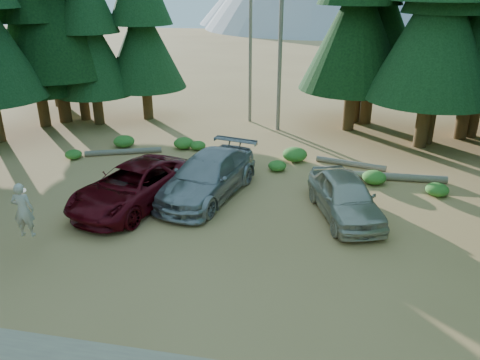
{
  "coord_description": "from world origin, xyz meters",
  "views": [
    {
      "loc": [
        3.85,
        -13.1,
        8.33
      ],
      "look_at": [
        0.64,
        3.32,
        1.25
      ],
      "focal_mm": 35.0,
      "sensor_mm": 36.0,
      "label": 1
    }
  ],
  "objects_px": {
    "silver_minivan_center": "(208,176)",
    "silver_minivan_right": "(345,196)",
    "log_left": "(124,152)",
    "log_right": "(386,176)",
    "log_mid": "(350,164)",
    "frisbee_player": "(23,210)",
    "red_pickup": "(134,186)"
  },
  "relations": [
    {
      "from": "silver_minivan_right",
      "to": "frisbee_player",
      "type": "relative_size",
      "value": 2.52
    },
    {
      "from": "silver_minivan_center",
      "to": "silver_minivan_right",
      "type": "height_order",
      "value": "silver_minivan_center"
    },
    {
      "from": "silver_minivan_right",
      "to": "red_pickup",
      "type": "bearing_deg",
      "value": 166.07
    },
    {
      "from": "red_pickup",
      "to": "log_left",
      "type": "height_order",
      "value": "red_pickup"
    },
    {
      "from": "log_left",
      "to": "log_right",
      "type": "distance_m",
      "value": 13.26
    },
    {
      "from": "silver_minivan_center",
      "to": "silver_minivan_right",
      "type": "relative_size",
      "value": 1.25
    },
    {
      "from": "red_pickup",
      "to": "log_mid",
      "type": "xyz_separation_m",
      "value": [
        8.68,
        6.08,
        -0.69
      ]
    },
    {
      "from": "log_left",
      "to": "log_right",
      "type": "relative_size",
      "value": 0.74
    },
    {
      "from": "red_pickup",
      "to": "silver_minivan_right",
      "type": "bearing_deg",
      "value": 20.33
    },
    {
      "from": "red_pickup",
      "to": "log_mid",
      "type": "height_order",
      "value": "red_pickup"
    },
    {
      "from": "silver_minivan_center",
      "to": "log_left",
      "type": "height_order",
      "value": "silver_minivan_center"
    },
    {
      "from": "log_left",
      "to": "log_mid",
      "type": "height_order",
      "value": "same"
    },
    {
      "from": "silver_minivan_center",
      "to": "log_right",
      "type": "height_order",
      "value": "silver_minivan_center"
    },
    {
      "from": "silver_minivan_right",
      "to": "log_mid",
      "type": "distance_m",
      "value": 5.5
    },
    {
      "from": "red_pickup",
      "to": "log_right",
      "type": "height_order",
      "value": "red_pickup"
    },
    {
      "from": "silver_minivan_center",
      "to": "log_mid",
      "type": "height_order",
      "value": "silver_minivan_center"
    },
    {
      "from": "silver_minivan_center",
      "to": "log_right",
      "type": "distance_m",
      "value": 8.24
    },
    {
      "from": "log_mid",
      "to": "log_right",
      "type": "height_order",
      "value": "log_right"
    },
    {
      "from": "silver_minivan_center",
      "to": "frisbee_player",
      "type": "xyz_separation_m",
      "value": [
        -4.83,
        -5.33,
        0.59
      ]
    },
    {
      "from": "frisbee_player",
      "to": "silver_minivan_right",
      "type": "bearing_deg",
      "value": -167.86
    },
    {
      "from": "log_mid",
      "to": "log_right",
      "type": "distance_m",
      "value": 2.12
    },
    {
      "from": "silver_minivan_center",
      "to": "log_right",
      "type": "relative_size",
      "value": 1.13
    },
    {
      "from": "silver_minivan_center",
      "to": "silver_minivan_right",
      "type": "distance_m",
      "value": 5.68
    },
    {
      "from": "frisbee_player",
      "to": "log_mid",
      "type": "distance_m",
      "value": 14.79
    },
    {
      "from": "frisbee_player",
      "to": "log_right",
      "type": "distance_m",
      "value": 15.1
    },
    {
      "from": "red_pickup",
      "to": "log_right",
      "type": "bearing_deg",
      "value": 40.32
    },
    {
      "from": "silver_minivan_right",
      "to": "log_mid",
      "type": "height_order",
      "value": "silver_minivan_right"
    },
    {
      "from": "silver_minivan_center",
      "to": "log_mid",
      "type": "xyz_separation_m",
      "value": [
        6.0,
        4.65,
        -0.74
      ]
    },
    {
      "from": "log_left",
      "to": "log_right",
      "type": "bearing_deg",
      "value": -24.86
    },
    {
      "from": "frisbee_player",
      "to": "red_pickup",
      "type": "bearing_deg",
      "value": -130.21
    },
    {
      "from": "silver_minivan_center",
      "to": "silver_minivan_right",
      "type": "bearing_deg",
      "value": 5.02
    },
    {
      "from": "log_mid",
      "to": "log_right",
      "type": "relative_size",
      "value": 0.64
    }
  ]
}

